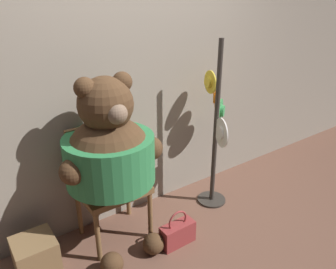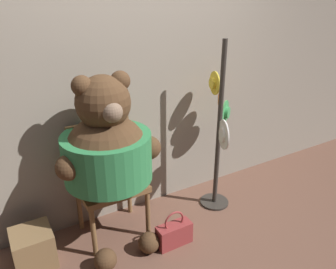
# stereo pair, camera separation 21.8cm
# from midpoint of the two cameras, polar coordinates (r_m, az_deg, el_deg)

# --- Properties ---
(ground_plane) EXTENTS (14.00, 14.00, 0.00)m
(ground_plane) POSITION_cam_midpoint_polar(r_m,az_deg,el_deg) (2.88, 0.23, -18.53)
(ground_plane) COLOR brown
(wall_back) EXTENTS (8.00, 0.10, 2.44)m
(wall_back) POSITION_cam_midpoint_polar(r_m,az_deg,el_deg) (2.86, -8.41, 8.91)
(wall_back) COLOR gray
(wall_back) RESTS_ON ground_plane
(chair) EXTENTS (0.53, 0.44, 0.97)m
(chair) POSITION_cam_midpoint_polar(r_m,az_deg,el_deg) (2.77, -12.73, -7.26)
(chair) COLOR brown
(chair) RESTS_ON ground_plane
(teddy_bear) EXTENTS (0.82, 0.73, 1.42)m
(teddy_bear) POSITION_cam_midpoint_polar(r_m,az_deg,el_deg) (2.50, -12.55, -3.37)
(teddy_bear) COLOR #4C331E
(teddy_bear) RESTS_ON ground_plane
(hat_display_rack) EXTENTS (0.38, 0.49, 1.59)m
(hat_display_rack) POSITION_cam_midpoint_polar(r_m,az_deg,el_deg) (3.06, 6.34, 0.92)
(hat_display_rack) COLOR #332D28
(hat_display_rack) RESTS_ON ground_plane
(handbag_on_ground) EXTENTS (0.30, 0.12, 0.32)m
(handbag_on_ground) POSITION_cam_midpoint_polar(r_m,az_deg,el_deg) (2.82, -0.63, -16.85)
(handbag_on_ground) COLOR maroon
(handbag_on_ground) RESTS_ON ground_plane
(wooden_crate) EXTENTS (0.29, 0.29, 0.29)m
(wooden_crate) POSITION_cam_midpoint_polar(r_m,az_deg,el_deg) (2.79, -24.24, -18.86)
(wooden_crate) COLOR brown
(wooden_crate) RESTS_ON ground_plane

